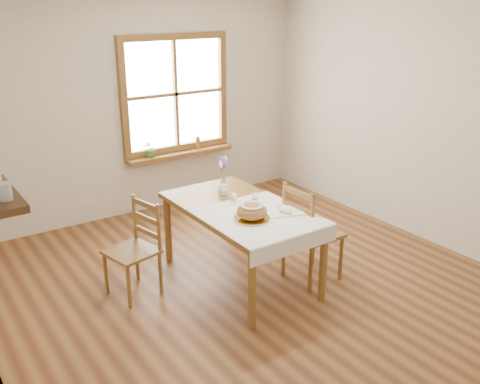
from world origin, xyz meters
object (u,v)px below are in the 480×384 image
object	(u,v)px
chair_right	(313,232)
bread_plate	(252,219)
dining_table	(240,216)
flower_vase	(223,190)
chair_left	(131,250)

from	to	relation	value
chair_right	bread_plate	bearing A→B (deg)	85.28
dining_table	flower_vase	xyz separation A→B (m)	(0.05, 0.37, 0.13)
chair_right	dining_table	bearing A→B (deg)	57.30
chair_left	dining_table	bearing A→B (deg)	58.50
dining_table	chair_left	bearing A→B (deg)	161.33
dining_table	flower_vase	distance (m)	0.40
flower_vase	dining_table	bearing A→B (deg)	-97.78
chair_left	flower_vase	distance (m)	1.08
dining_table	chair_left	size ratio (longest dim) A/B	1.82
flower_vase	chair_left	bearing A→B (deg)	-177.28
dining_table	chair_right	xyz separation A→B (m)	(0.59, -0.37, -0.18)
chair_right	flower_vase	bearing A→B (deg)	35.33
chair_left	flower_vase	bearing A→B (deg)	79.89
dining_table	flower_vase	world-z (taller)	flower_vase
chair_left	bread_plate	size ratio (longest dim) A/B	2.84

